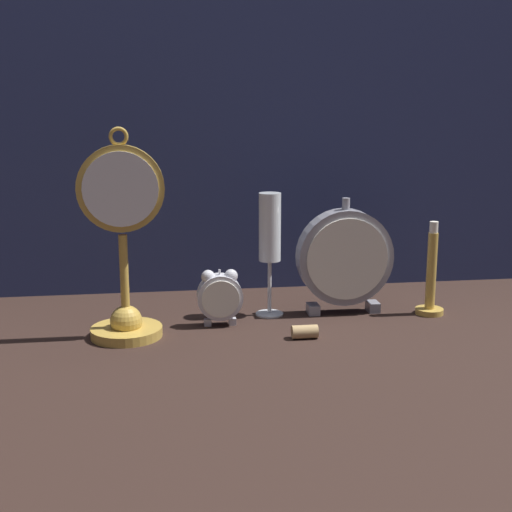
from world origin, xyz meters
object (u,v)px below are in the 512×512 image
at_px(brass_candlestick, 431,282).
at_px(wine_cork, 305,332).
at_px(pocket_watch_on_stand, 123,257).
at_px(champagne_flute, 270,236).
at_px(alarm_clock_twin_bell, 220,295).
at_px(mantel_clock_silver, 345,258).

bearing_deg(brass_candlestick, wine_cork, -158.16).
relative_size(pocket_watch_on_stand, wine_cork, 8.02).
bearing_deg(champagne_flute, wine_cork, -75.08).
relative_size(champagne_flute, wine_cork, 5.23).
relative_size(alarm_clock_twin_bell, brass_candlestick, 0.58).
xyz_separation_m(pocket_watch_on_stand, brass_candlestick, (0.54, 0.05, -0.07)).
relative_size(mantel_clock_silver, wine_cork, 4.97).
height_order(alarm_clock_twin_bell, brass_candlestick, brass_candlestick).
bearing_deg(pocket_watch_on_stand, brass_candlestick, 5.51).
relative_size(pocket_watch_on_stand, champagne_flute, 1.54).
height_order(mantel_clock_silver, brass_candlestick, mantel_clock_silver).
xyz_separation_m(mantel_clock_silver, wine_cork, (-0.10, -0.13, -0.09)).
bearing_deg(pocket_watch_on_stand, alarm_clock_twin_bell, 13.34).
relative_size(pocket_watch_on_stand, alarm_clock_twin_bell, 3.45).
distance_m(mantel_clock_silver, brass_candlestick, 0.16).
height_order(brass_candlestick, wine_cork, brass_candlestick).
height_order(alarm_clock_twin_bell, wine_cork, alarm_clock_twin_bell).
distance_m(pocket_watch_on_stand, alarm_clock_twin_bell, 0.18).
bearing_deg(alarm_clock_twin_bell, pocket_watch_on_stand, -166.66).
distance_m(brass_candlestick, wine_cork, 0.27).
bearing_deg(alarm_clock_twin_bell, wine_cork, -33.55).
bearing_deg(champagne_flute, alarm_clock_twin_bell, -152.21).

